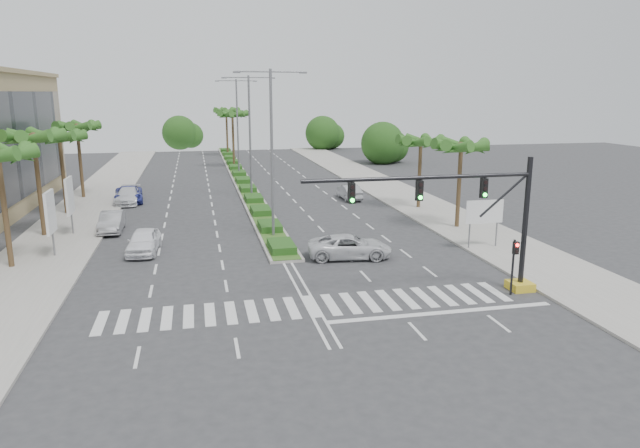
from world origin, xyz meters
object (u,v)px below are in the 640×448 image
object	(u,v)px
car_crossing	(350,247)
car_parked_d	(128,196)
car_right	(349,192)
car_parked_a	(144,241)
car_parked_b	(112,222)
car_parked_c	(129,195)

from	to	relation	value
car_crossing	car_parked_d	bearing A→B (deg)	43.67
car_right	car_parked_d	bearing A→B (deg)	-6.92
car_parked_a	car_parked_b	world-z (taller)	car_parked_a
car_parked_c	car_crossing	xyz separation A→B (m)	(15.91, -22.96, -0.02)
car_parked_c	car_parked_a	bearing A→B (deg)	-86.54
car_parked_c	car_crossing	size ratio (longest dim) A/B	1.02
car_right	car_parked_c	bearing A→B (deg)	-8.69
car_parked_b	car_crossing	xyz separation A→B (m)	(15.91, -10.75, -0.01)
car_parked_b	car_crossing	size ratio (longest dim) A/B	0.86
car_parked_b	car_parked_d	size ratio (longest dim) A/B	0.89
car_parked_a	car_parked_c	xyz separation A→B (m)	(-2.87, 18.88, -0.03)
car_parked_d	car_crossing	world-z (taller)	car_parked_d
car_parked_c	car_parked_d	world-z (taller)	car_parked_c
car_parked_a	car_parked_c	bearing A→B (deg)	103.51
car_crossing	car_right	world-z (taller)	car_crossing
car_parked_a	car_parked_d	bearing A→B (deg)	103.82
car_parked_a	car_parked_b	size ratio (longest dim) A/B	1.01
car_parked_b	car_right	size ratio (longest dim) A/B	1.04
car_parked_a	car_parked_d	distance (m)	18.44
car_parked_c	car_right	bearing A→B (deg)	-13.19
car_parked_d	car_crossing	xyz separation A→B (m)	(15.91, -22.30, -0.01)
car_parked_c	car_right	world-z (taller)	car_parked_c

